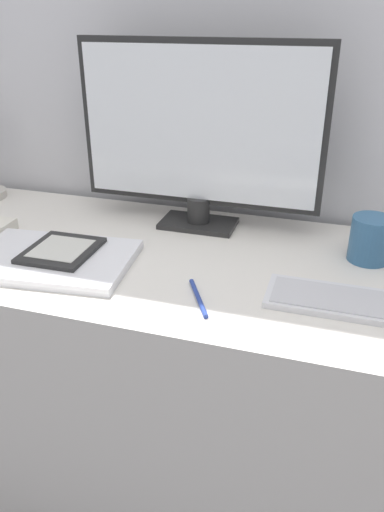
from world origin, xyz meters
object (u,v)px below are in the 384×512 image
at_px(monitor, 199,134).
at_px(keyboard, 355,303).
at_px(pen, 198,298).
at_px(coffee_mug, 372,239).
at_px(ereader, 61,250).
at_px(laptop, 52,259).

height_order(monitor, keyboard, monitor).
height_order(keyboard, pen, keyboard).
relative_size(monitor, coffee_mug, 4.74).
height_order(coffee_mug, pen, coffee_mug).
bearing_deg(keyboard, coffee_mug, 83.03).
height_order(monitor, pen, monitor).
distance_m(ereader, coffee_mug, 0.66).
relative_size(monitor, laptop, 1.62).
bearing_deg(coffee_mug, monitor, 169.21).
distance_m(coffee_mug, pen, 0.41).
height_order(laptop, pen, laptop).
relative_size(laptop, coffee_mug, 2.92).
distance_m(laptop, pen, 0.34).
xyz_separation_m(monitor, keyboard, (0.38, -0.28, -0.22)).
xyz_separation_m(keyboard, pen, (-0.28, -0.06, -0.00)).
xyz_separation_m(laptop, coffee_mug, (0.65, 0.22, 0.04)).
bearing_deg(coffee_mug, ereader, -162.77).
bearing_deg(ereader, keyboard, -0.68).
relative_size(laptop, pen, 3.00).
height_order(laptop, ereader, ereader).
distance_m(monitor, laptop, 0.44).
bearing_deg(keyboard, ereader, 179.32).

